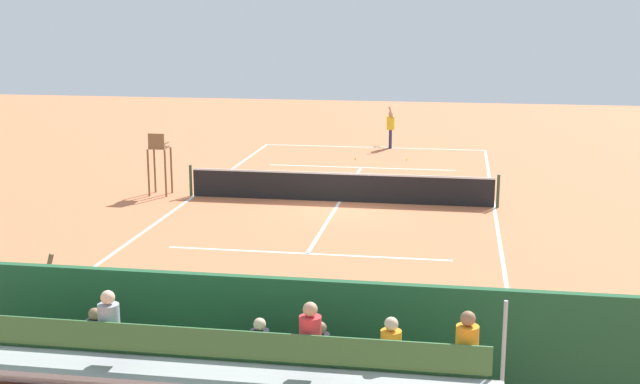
{
  "coord_description": "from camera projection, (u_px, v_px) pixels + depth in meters",
  "views": [
    {
      "loc": [
        -3.76,
        26.7,
        6.31
      ],
      "look_at": [
        0.0,
        4.0,
        1.2
      ],
      "focal_mm": 47.14,
      "sensor_mm": 36.0,
      "label": 1
    }
  ],
  "objects": [
    {
      "name": "tennis_racket",
      "position": [
        382.0,
        147.0,
        38.26
      ],
      "size": [
        0.57,
        0.31,
        0.03
      ],
      "color": "black",
      "rests_on": "ground"
    },
    {
      "name": "court_line_markings",
      "position": [
        340.0,
        201.0,
        27.72
      ],
      "size": [
        10.1,
        22.2,
        0.01
      ],
      "color": "white",
      "rests_on": "ground"
    },
    {
      "name": "tennis_player",
      "position": [
        391.0,
        126.0,
        37.9
      ],
      "size": [
        0.4,
        0.54,
        1.93
      ],
      "color": "navy",
      "rests_on": "ground"
    },
    {
      "name": "ground_plane",
      "position": [
        340.0,
        202.0,
        27.68
      ],
      "size": [
        60.0,
        60.0,
        0.0
      ],
      "primitive_type": "plane",
      "color": "#CC7047"
    },
    {
      "name": "courtside_bench",
      "position": [
        362.0,
        348.0,
        14.42
      ],
      "size": [
        1.8,
        0.4,
        0.93
      ],
      "color": "#234C2D",
      "rests_on": "ground"
    },
    {
      "name": "tennis_net",
      "position": [
        340.0,
        187.0,
        27.57
      ],
      "size": [
        10.3,
        0.1,
        1.07
      ],
      "color": "black",
      "rests_on": "ground"
    },
    {
      "name": "tennis_ball_near",
      "position": [
        356.0,
        159.0,
        35.29
      ],
      "size": [
        0.07,
        0.07,
        0.07
      ],
      "primitive_type": "sphere",
      "color": "#CCDB33",
      "rests_on": "ground"
    },
    {
      "name": "bleacher_stand",
      "position": [
        207.0,
        370.0,
        12.66
      ],
      "size": [
        9.06,
        2.4,
        2.48
      ],
      "color": "#B2B2B7",
      "rests_on": "ground"
    },
    {
      "name": "tennis_ball_far",
      "position": [
        407.0,
        159.0,
        35.09
      ],
      "size": [
        0.07,
        0.07,
        0.07
      ],
      "primitive_type": "sphere",
      "color": "#CCDB33",
      "rests_on": "ground"
    },
    {
      "name": "equipment_bag",
      "position": [
        249.0,
        364.0,
        14.69
      ],
      "size": [
        0.9,
        0.36,
        0.36
      ],
      "primitive_type": "cube",
      "color": "black",
      "rests_on": "ground"
    },
    {
      "name": "backdrop_wall",
      "position": [
        222.0,
        332.0,
        13.98
      ],
      "size": [
        18.0,
        0.16,
        2.0
      ],
      "primitive_type": "cube",
      "color": "#235633",
      "rests_on": "ground"
    },
    {
      "name": "line_judge",
      "position": [
        45.0,
        304.0,
        15.25
      ],
      "size": [
        0.38,
        0.54,
        1.93
      ],
      "color": "#232328",
      "rests_on": "ground"
    },
    {
      "name": "umpire_chair",
      "position": [
        159.0,
        157.0,
        28.4
      ],
      "size": [
        0.67,
        0.67,
        2.14
      ],
      "color": "brown",
      "rests_on": "ground"
    }
  ]
}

